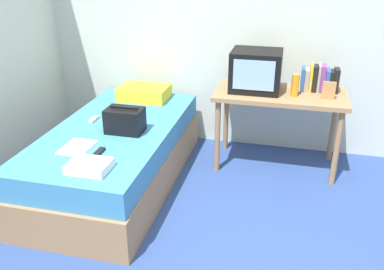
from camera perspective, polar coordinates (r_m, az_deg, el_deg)
ground_plane at (r=2.86m, az=-0.63°, el=-17.34°), size 8.00×8.00×0.00m
wall_back at (r=4.15m, az=6.45°, el=15.86°), size 5.20×0.10×2.60m
bed at (r=3.65m, az=-10.44°, el=-2.77°), size 1.00×2.00×0.53m
desk at (r=3.81m, az=12.06°, el=4.51°), size 1.16×0.60×0.74m
tv at (r=3.75m, az=8.86°, el=8.83°), size 0.44×0.39×0.36m
water_bottle at (r=3.68m, az=14.12°, el=6.73°), size 0.06×0.06×0.20m
book_row at (r=3.87m, az=17.30°, el=7.42°), size 0.32×0.17×0.24m
picture_frame at (r=3.69m, az=18.45°, el=5.89°), size 0.11×0.02×0.15m
pillow at (r=4.15m, az=-6.68°, el=5.85°), size 0.48×0.34×0.13m
handbag at (r=3.39m, az=-9.31°, el=2.03°), size 0.30×0.20×0.23m
magazine at (r=3.23m, az=-15.65°, el=-1.65°), size 0.21×0.29×0.01m
remote_dark at (r=3.09m, az=-12.88°, el=-2.41°), size 0.04×0.16×0.02m
remote_silver at (r=3.70m, az=-13.47°, el=2.13°), size 0.04×0.14×0.02m
folded_towel at (r=2.88m, az=-14.08°, el=-4.21°), size 0.28×0.22×0.06m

